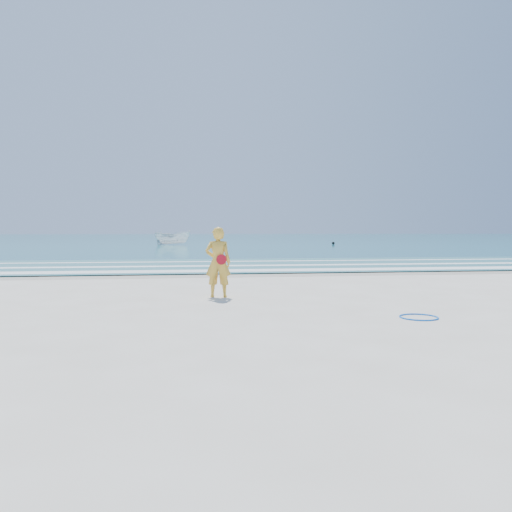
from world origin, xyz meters
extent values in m
plane|color=silver|center=(0.00, 0.00, 0.00)|extent=(400.00, 400.00, 0.00)
cube|color=#B2A893|center=(0.00, 9.00, 0.00)|extent=(400.00, 2.40, 0.00)
cube|color=#19727F|center=(0.00, 105.00, 0.02)|extent=(400.00, 190.00, 0.04)
cube|color=#59B7AD|center=(0.00, 14.00, 0.04)|extent=(400.00, 10.00, 0.01)
cube|color=white|center=(0.00, 10.30, 0.05)|extent=(400.00, 1.40, 0.01)
cube|color=white|center=(0.00, 13.20, 0.05)|extent=(400.00, 0.90, 0.01)
cube|color=white|center=(0.00, 16.50, 0.05)|extent=(400.00, 0.60, 0.01)
torus|color=blue|center=(2.86, -1.28, 0.01)|extent=(0.78, 0.78, 0.03)
imported|color=white|center=(-3.58, 48.60, 0.87)|extent=(4.55, 2.48, 1.66)
sphere|color=black|center=(15.26, 46.40, 0.21)|extent=(0.35, 0.35, 0.35)
imported|color=gold|center=(-0.99, 2.39, 0.93)|extent=(0.74, 0.55, 1.86)
cylinder|color=red|center=(-0.91, 2.21, 1.01)|extent=(0.27, 0.08, 0.27)
camera|label=1|loc=(-1.77, -10.77, 1.78)|focal=35.00mm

